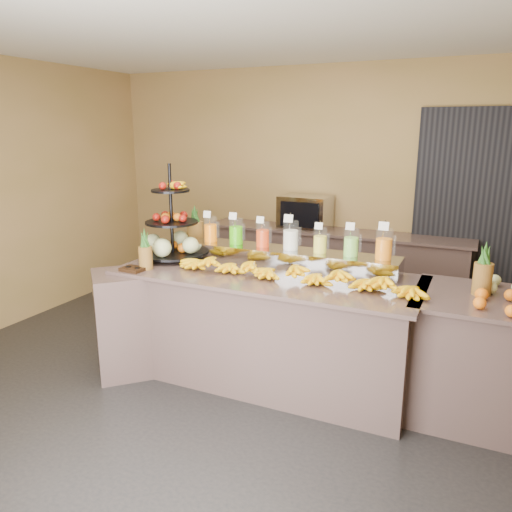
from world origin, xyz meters
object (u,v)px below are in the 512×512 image
Objects in this scene: fruit_stand at (176,235)px; pitcher_tray at (290,258)px; right_fruit_pile at (504,293)px; condiment_caddy at (133,269)px; banana_heap at (294,271)px; oven_warmer at (305,212)px.

pitcher_tray is at bearing 23.72° from fruit_stand.
condiment_caddy is at bearing -171.75° from right_fruit_pile.
right_fruit_pile is at bearing 8.25° from condiment_caddy.
fruit_stand is 0.55m from condiment_caddy.
banana_heap is 3.51× the size of oven_warmer.
oven_warmer is at bearing 73.59° from condiment_caddy.
right_fruit_pile is 2.86m from oven_warmer.
fruit_stand is 1.95× the size of right_fruit_pile.
right_fruit_pile reaches higher than pitcher_tray.
pitcher_tray is at bearing -72.93° from oven_warmer.
banana_heap is 4.63× the size of right_fruit_pile.
pitcher_tray is 1.07m from fruit_stand.
fruit_stand reaches higher than banana_heap.
pitcher_tray is 9.73× the size of condiment_caddy.
banana_heap is 2.13m from oven_warmer.
oven_warmer is at bearing 105.15° from pitcher_tray.
right_fruit_pile is (2.68, -0.10, -0.15)m from fruit_stand.
right_fruit_pile is at bearing 12.06° from fruit_stand.
banana_heap reaches higher than condiment_caddy.
fruit_stand is at bearing 78.47° from condiment_caddy.
fruit_stand is 4.50× the size of condiment_caddy.
fruit_stand reaches higher than right_fruit_pile.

